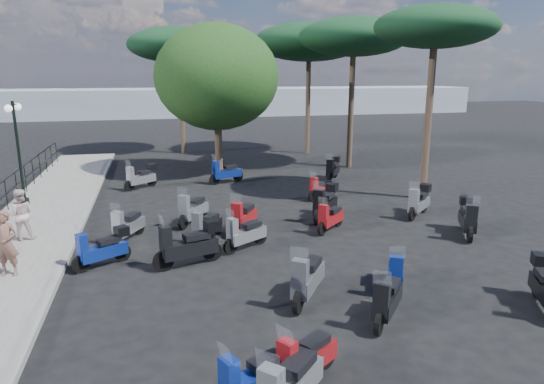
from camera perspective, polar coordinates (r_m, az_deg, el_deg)
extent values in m
plane|color=black|center=(13.25, -1.35, -7.78)|extent=(120.00, 120.00, 0.00)
cube|color=slate|center=(16.26, -26.92, -4.89)|extent=(3.00, 30.00, 0.15)
cylinder|color=black|center=(19.43, -28.79, -0.28)|extent=(0.04, 0.04, 1.10)
cylinder|color=black|center=(20.72, -27.85, 0.63)|extent=(0.04, 0.04, 1.10)
cylinder|color=black|center=(22.02, -27.03, 1.43)|extent=(0.04, 0.04, 1.10)
cylinder|color=black|center=(23.33, -26.30, 2.14)|extent=(0.04, 0.04, 1.10)
cylinder|color=black|center=(24.64, -25.64, 2.78)|extent=(0.04, 0.04, 1.10)
cylinder|color=black|center=(25.96, -25.05, 3.35)|extent=(0.04, 0.04, 1.10)
cylinder|color=black|center=(27.29, -24.52, 3.86)|extent=(0.04, 0.04, 1.10)
cylinder|color=black|center=(28.62, -24.03, 4.33)|extent=(0.04, 0.04, 1.10)
cylinder|color=black|center=(20.05, -27.06, -0.97)|extent=(0.30, 0.30, 0.23)
cylinder|color=black|center=(19.72, -27.62, 4.00)|extent=(0.10, 0.10, 3.76)
cylinder|color=black|center=(19.54, -28.20, 9.02)|extent=(0.13, 0.85, 0.04)
sphere|color=white|center=(19.94, -27.76, 8.86)|extent=(0.26, 0.26, 0.26)
sphere|color=white|center=(19.15, -28.61, 8.62)|extent=(0.26, 0.26, 0.26)
imported|color=brown|center=(13.17, -28.81, -5.31)|extent=(0.66, 0.50, 1.60)
imported|color=beige|center=(15.76, -27.51, -2.36)|extent=(0.81, 0.67, 1.51)
cylinder|color=black|center=(8.21, 1.30, -20.86)|extent=(0.44, 0.28, 0.44)
cube|color=navy|center=(7.85, -1.66, -21.24)|extent=(1.21, 0.82, 0.31)
cube|color=black|center=(7.79, -0.72, -19.26)|extent=(0.62, 0.50, 0.13)
cube|color=navy|center=(7.44, -5.06, -21.06)|extent=(0.31, 0.34, 0.65)
plane|color=white|center=(7.19, -5.52, -18.50)|extent=(0.22, 0.35, 0.34)
cylinder|color=black|center=(13.16, -21.58, -7.90)|extent=(0.44, 0.31, 0.45)
cylinder|color=black|center=(13.59, -17.16, -6.83)|extent=(0.44, 0.31, 0.45)
cube|color=navy|center=(13.32, -19.21, -6.64)|extent=(1.22, 0.90, 0.32)
cube|color=black|center=(13.30, -18.68, -5.42)|extent=(0.63, 0.53, 0.13)
cube|color=navy|center=(13.04, -21.45, -6.05)|extent=(0.32, 0.35, 0.66)
plane|color=white|center=(12.88, -21.85, -4.32)|extent=(0.25, 0.35, 0.35)
cube|color=black|center=(13.40, -17.28, -4.39)|extent=(0.43, 0.42, 0.25)
cylinder|color=black|center=(12.64, -12.67, -7.93)|extent=(0.54, 0.26, 0.54)
cylinder|color=black|center=(13.07, -7.06, -6.94)|extent=(0.54, 0.26, 0.54)
cube|color=black|center=(12.78, -9.62, -6.56)|extent=(1.50, 0.78, 0.38)
cube|color=black|center=(12.74, -8.88, -5.10)|extent=(0.74, 0.51, 0.16)
cube|color=black|center=(12.48, -12.40, -5.68)|extent=(0.33, 0.39, 0.78)
plane|color=white|center=(12.31, -12.82, -3.53)|extent=(0.21, 0.43, 0.41)
cube|color=black|center=(12.84, -7.06, -3.95)|extent=(0.47, 0.45, 0.29)
cylinder|color=black|center=(14.68, -17.72, -5.28)|extent=(0.32, 0.46, 0.47)
cylinder|color=black|center=(15.61, -15.35, -3.96)|extent=(0.32, 0.46, 0.47)
cube|color=#A2A5AC|center=(15.12, -16.44, -3.92)|extent=(0.92, 1.27, 0.33)
cube|color=black|center=(15.18, -16.18, -2.75)|extent=(0.55, 0.65, 0.14)
cube|color=#A2A5AC|center=(14.60, -17.68, -3.52)|extent=(0.36, 0.33, 0.68)
plane|color=white|center=(14.43, -17.94, -1.92)|extent=(0.36, 0.25, 0.36)
cylinder|color=black|center=(21.26, -16.43, 0.72)|extent=(0.43, 0.37, 0.47)
cylinder|color=black|center=(21.94, -13.91, 1.28)|extent=(0.43, 0.37, 0.47)
cube|color=#A2A5AC|center=(21.58, -15.08, 1.49)|extent=(1.22, 1.05, 0.33)
cube|color=black|center=(21.62, -14.77, 2.28)|extent=(0.65, 0.59, 0.14)
cube|color=#A2A5AC|center=(21.21, -16.34, 1.95)|extent=(0.35, 0.37, 0.69)
plane|color=white|center=(21.09, -16.55, 3.10)|extent=(0.29, 0.34, 0.37)
cube|color=black|center=(21.82, -13.97, 2.90)|extent=(0.46, 0.45, 0.26)
cylinder|color=black|center=(8.14, 4.47, -20.97)|extent=(0.43, 0.44, 0.51)
cube|color=black|center=(7.57, 3.10, -19.49)|extent=(0.67, 0.67, 0.15)
plane|color=white|center=(6.70, -0.43, -19.56)|extent=(0.34, 0.34, 0.39)
cylinder|color=black|center=(8.73, 6.42, -18.62)|extent=(0.42, 0.33, 0.44)
cube|color=maroon|center=(8.30, 4.28, -19.12)|extent=(1.17, 0.94, 0.31)
cube|color=black|center=(8.27, 5.01, -17.16)|extent=(0.61, 0.54, 0.13)
cube|color=maroon|center=(7.81, 1.80, -19.14)|extent=(0.32, 0.34, 0.65)
plane|color=white|center=(7.55, 1.54, -16.67)|extent=(0.26, 0.33, 0.34)
cylinder|color=black|center=(13.48, -4.91, -6.38)|extent=(0.44, 0.33, 0.46)
cylinder|color=black|center=(14.22, -1.36, -5.23)|extent=(0.44, 0.33, 0.46)
cube|color=#919498|center=(13.81, -2.95, -5.07)|extent=(1.24, 0.94, 0.33)
cube|color=black|center=(13.83, -2.46, -3.85)|extent=(0.64, 0.55, 0.14)
cube|color=#919498|center=(13.38, -4.70, -4.52)|extent=(0.33, 0.36, 0.68)
plane|color=white|center=(13.21, -4.92, -2.79)|extent=(0.26, 0.35, 0.36)
cylinder|color=black|center=(14.30, -8.89, -5.33)|extent=(0.36, 0.40, 0.44)
cylinder|color=black|center=(15.16, -6.46, -4.13)|extent=(0.36, 0.40, 0.44)
cube|color=#56585D|center=(14.71, -7.56, -4.05)|extent=(1.01, 1.11, 0.31)
cube|color=black|center=(14.75, -7.25, -2.94)|extent=(0.57, 0.60, 0.13)
cube|color=#56585D|center=(14.22, -8.78, -3.64)|extent=(0.34, 0.33, 0.64)
plane|color=white|center=(14.06, -8.98, -2.09)|extent=(0.31, 0.28, 0.34)
cylinder|color=black|center=(15.75, -10.39, -3.47)|extent=(0.37, 0.47, 0.50)
cylinder|color=black|center=(16.77, -8.15, -2.29)|extent=(0.37, 0.47, 0.50)
cube|color=#A2A5AC|center=(16.24, -9.16, -2.18)|extent=(1.07, 1.31, 0.35)
cube|color=black|center=(16.31, -8.89, -1.04)|extent=(0.61, 0.69, 0.15)
cube|color=#A2A5AC|center=(15.68, -10.30, -1.72)|extent=(0.39, 0.37, 0.73)
plane|color=white|center=(15.51, -10.50, -0.11)|extent=(0.37, 0.30, 0.39)
cylinder|color=black|center=(21.72, -6.79, 1.49)|extent=(0.49, 0.27, 0.49)
cylinder|color=black|center=(22.30, -4.02, 1.89)|extent=(0.49, 0.27, 0.49)
cube|color=navy|center=(21.99, -5.28, 2.17)|extent=(1.35, 0.79, 0.34)
cube|color=black|center=(22.02, -4.91, 2.95)|extent=(0.68, 0.50, 0.14)
cube|color=navy|center=(21.67, -6.63, 2.73)|extent=(0.32, 0.36, 0.71)
plane|color=white|center=(21.55, -6.81, 3.90)|extent=(0.21, 0.39, 0.38)
cylinder|color=black|center=(9.81, 12.50, -14.84)|extent=(0.38, 0.43, 0.47)
cylinder|color=black|center=(10.85, 14.06, -12.00)|extent=(0.38, 0.43, 0.47)
cube|color=black|center=(10.29, 13.45, -12.35)|extent=(1.08, 1.20, 0.34)
cube|color=black|center=(10.32, 13.75, -10.58)|extent=(0.61, 0.65, 0.14)
cube|color=black|center=(9.67, 12.76, -12.26)|extent=(0.37, 0.36, 0.69)
plane|color=white|center=(9.43, 12.82, -9.98)|extent=(0.34, 0.30, 0.37)
cylinder|color=black|center=(10.34, 3.13, -12.75)|extent=(0.39, 0.50, 0.53)
cylinder|color=black|center=(11.49, 5.15, -9.95)|extent=(0.39, 0.50, 0.53)
cube|color=#56585D|center=(10.87, 4.30, -10.22)|extent=(1.11, 1.39, 0.37)
cube|color=black|center=(10.92, 4.61, -8.37)|extent=(0.64, 0.73, 0.15)
cube|color=#56585D|center=(10.20, 3.32, -10.01)|extent=(0.41, 0.39, 0.77)
plane|color=white|center=(9.95, 3.24, -7.55)|extent=(0.39, 0.31, 0.41)
cylinder|color=black|center=(16.05, 5.39, -2.90)|extent=(0.42, 0.47, 0.53)
cylinder|color=black|center=(17.24, 6.98, -1.75)|extent=(0.42, 0.47, 0.53)
cube|color=black|center=(16.64, 6.30, -1.61)|extent=(1.21, 1.33, 0.37)
cube|color=black|center=(16.73, 6.55, -0.44)|extent=(0.68, 0.72, 0.15)
cube|color=black|center=(15.99, 5.54, -1.09)|extent=(0.41, 0.40, 0.77)
plane|color=white|center=(15.81, 5.50, 0.59)|extent=(0.37, 0.34, 0.41)
cube|color=black|center=(17.08, 7.08, 0.54)|extent=(0.51, 0.51, 0.29)
cylinder|color=black|center=(14.73, -4.23, -4.51)|extent=(0.35, 0.47, 0.49)
cylinder|color=black|center=(15.81, -2.48, -3.17)|extent=(0.35, 0.47, 0.49)
cube|color=maroon|center=(15.26, -3.26, -3.10)|extent=(1.02, 1.32, 0.35)
cube|color=black|center=(15.33, -3.03, -1.89)|extent=(0.59, 0.69, 0.14)
cube|color=maroon|center=(14.65, -4.14, -2.66)|extent=(0.38, 0.36, 0.72)
plane|color=white|center=(14.47, -4.26, -0.97)|extent=(0.37, 0.28, 0.38)
cylinder|color=black|center=(11.22, 14.25, -11.16)|extent=(0.30, 0.45, 0.46)
cylinder|color=black|center=(12.26, 14.26, -8.93)|extent=(0.30, 0.45, 0.46)
cube|color=navy|center=(11.71, 14.31, -9.13)|extent=(0.86, 1.25, 0.32)
cube|color=black|center=(11.76, 14.38, -7.64)|extent=(0.52, 0.64, 0.13)
cube|color=navy|center=(11.11, 14.39, -8.95)|extent=(0.35, 0.32, 0.67)
plane|color=white|center=(10.90, 14.52, -6.99)|extent=(0.36, 0.23, 0.35)
cylinder|color=black|center=(12.49, 28.72, -9.79)|extent=(0.31, 0.48, 0.49)
cube|color=black|center=(12.28, 29.05, -6.97)|extent=(0.44, 0.45, 0.26)
cylinder|color=black|center=(15.02, 5.92, -4.29)|extent=(0.39, 0.36, 0.44)
cylinder|color=black|center=(15.94, 7.82, -3.26)|extent=(0.39, 0.36, 0.44)
cube|color=maroon|center=(15.47, 6.99, -3.14)|extent=(1.09, 1.02, 0.31)
cube|color=black|center=(15.53, 7.29, -2.10)|extent=(0.59, 0.57, 0.13)
cube|color=maroon|center=(14.95, 6.09, -2.69)|extent=(0.33, 0.34, 0.64)
plane|color=white|center=(14.80, 6.03, -1.22)|extent=(0.28, 0.31, 0.34)
cylinder|color=black|center=(18.82, 4.80, -0.49)|extent=(0.42, 0.30, 0.43)
cylinder|color=black|center=(19.63, 6.88, 0.06)|extent=(0.42, 0.30, 0.43)
cube|color=maroon|center=(19.22, 5.96, 0.28)|extent=(1.17, 0.86, 0.31)
cube|color=black|center=(19.28, 6.27, 1.09)|extent=(0.60, 0.51, 0.13)
cube|color=maroon|center=(18.78, 4.97, 0.77)|extent=(0.31, 0.33, 0.63)
plane|color=white|center=(18.65, 4.89, 1.96)|extent=(0.24, 0.33, 0.34)
cylinder|color=black|center=(15.46, 22.26, -4.61)|extent=(0.33, 0.50, 0.51)
cylinder|color=black|center=(16.67, 21.65, -3.24)|extent=(0.33, 0.50, 0.51)
cube|color=black|center=(16.06, 21.98, -3.19)|extent=(0.96, 1.40, 0.36)
cube|color=black|center=(16.15, 21.99, -1.99)|extent=(0.58, 0.72, 0.15)
cube|color=black|center=(15.40, 22.38, -2.78)|extent=(0.39, 0.36, 0.75)
plane|color=white|center=(15.22, 22.58, -1.11)|extent=(0.40, 0.26, 0.40)
cube|color=black|center=(16.52, 21.85, -0.94)|extent=(0.47, 0.48, 0.28)
cylinder|color=black|center=(17.03, 16.16, -2.47)|extent=(0.44, 0.40, 0.49)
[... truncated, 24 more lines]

